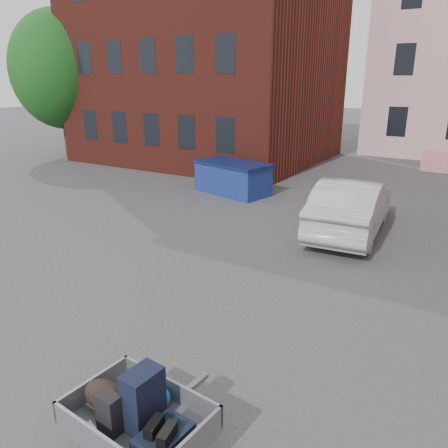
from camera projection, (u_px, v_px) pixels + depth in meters
The scene contains 7 objects.
ground at pixel (233, 275), 9.94m from camera, with size 120.00×120.00×0.00m, color #38383A.
building_brick at pixel (209, 23), 22.68m from camera, with size 12.00×10.00×14.00m, color #591E16.
far_building at pixel (157, 82), 36.33m from camera, with size 6.00×6.00×8.00m, color maroon.
tree at pixel (60, 60), 23.44m from camera, with size 5.28×5.28×8.30m.
trailer at pixel (137, 416), 4.97m from camera, with size 1.69×1.87×1.20m.
dumpster at pixel (233, 178), 16.86m from camera, with size 3.19×2.14×1.22m.
silver_car at pixel (351, 206), 12.49m from camera, with size 1.68×4.82×1.59m, color #A9ABB1.
Camera 1 is at (4.51, -7.85, 4.27)m, focal length 35.00 mm.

